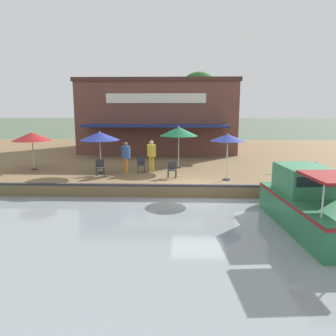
{
  "coord_description": "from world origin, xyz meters",
  "views": [
    {
      "loc": [
        14.72,
        -0.9,
        4.26
      ],
      "look_at": [
        -1.0,
        -1.47,
        1.3
      ],
      "focal_mm": 35.0,
      "sensor_mm": 36.0,
      "label": 1
    }
  ],
  "objects_px": {
    "patio_umbrella_back_row": "(179,131)",
    "cafe_chair_facing_river": "(172,169)",
    "cafe_chair_under_first_umbrella": "(313,170)",
    "cafe_chair_back_row_seat": "(100,166)",
    "patio_umbrella_by_entrance": "(228,138)",
    "person_mid_patio": "(152,152)",
    "tree_upstream_bank": "(197,94)",
    "cafe_chair_beside_entrance": "(141,164)",
    "patio_umbrella_far_corner": "(100,136)",
    "motorboat_nearest_quay": "(305,203)",
    "patio_umbrella_near_quay_edge": "(32,137)",
    "waterfront_restaurant": "(159,115)",
    "person_near_entrance": "(126,154)"
  },
  "relations": [
    {
      "from": "patio_umbrella_near_quay_edge",
      "to": "cafe_chair_beside_entrance",
      "type": "height_order",
      "value": "patio_umbrella_near_quay_edge"
    },
    {
      "from": "patio_umbrella_back_row",
      "to": "patio_umbrella_by_entrance",
      "type": "height_order",
      "value": "patio_umbrella_back_row"
    },
    {
      "from": "patio_umbrella_far_corner",
      "to": "patio_umbrella_back_row",
      "type": "relative_size",
      "value": 0.93
    },
    {
      "from": "cafe_chair_facing_river",
      "to": "person_near_entrance",
      "type": "height_order",
      "value": "person_near_entrance"
    },
    {
      "from": "patio_umbrella_far_corner",
      "to": "person_near_entrance",
      "type": "distance_m",
      "value": 1.71
    },
    {
      "from": "patio_umbrella_near_quay_edge",
      "to": "patio_umbrella_back_row",
      "type": "relative_size",
      "value": 0.89
    },
    {
      "from": "patio_umbrella_back_row",
      "to": "cafe_chair_facing_river",
      "type": "bearing_deg",
      "value": -6.5
    },
    {
      "from": "patio_umbrella_near_quay_edge",
      "to": "motorboat_nearest_quay",
      "type": "relative_size",
      "value": 0.35
    },
    {
      "from": "cafe_chair_back_row_seat",
      "to": "cafe_chair_facing_river",
      "type": "relative_size",
      "value": 1.0
    },
    {
      "from": "waterfront_restaurant",
      "to": "cafe_chair_back_row_seat",
      "type": "xyz_separation_m",
      "value": [
        11.28,
        -2.52,
        -2.42
      ]
    },
    {
      "from": "cafe_chair_facing_river",
      "to": "patio_umbrella_far_corner",
      "type": "bearing_deg",
      "value": -104.92
    },
    {
      "from": "cafe_chair_under_first_umbrella",
      "to": "cafe_chair_facing_river",
      "type": "xyz_separation_m",
      "value": [
        -0.07,
        -7.2,
        0.0
      ]
    },
    {
      "from": "person_mid_patio",
      "to": "tree_upstream_bank",
      "type": "xyz_separation_m",
      "value": [
        -14.13,
        3.29,
        3.74
      ]
    },
    {
      "from": "waterfront_restaurant",
      "to": "cafe_chair_under_first_umbrella",
      "type": "bearing_deg",
      "value": 36.0
    },
    {
      "from": "patio_umbrella_far_corner",
      "to": "cafe_chair_under_first_umbrella",
      "type": "bearing_deg",
      "value": 84.17
    },
    {
      "from": "waterfront_restaurant",
      "to": "person_near_entrance",
      "type": "height_order",
      "value": "waterfront_restaurant"
    },
    {
      "from": "cafe_chair_facing_river",
      "to": "person_mid_patio",
      "type": "distance_m",
      "value": 2.15
    },
    {
      "from": "cafe_chair_beside_entrance",
      "to": "person_mid_patio",
      "type": "height_order",
      "value": "person_mid_patio"
    },
    {
      "from": "person_near_entrance",
      "to": "waterfront_restaurant",
      "type": "bearing_deg",
      "value": 173.6
    },
    {
      "from": "patio_umbrella_by_entrance",
      "to": "tree_upstream_bank",
      "type": "distance_m",
      "value": 16.49
    },
    {
      "from": "cafe_chair_beside_entrance",
      "to": "tree_upstream_bank",
      "type": "relative_size",
      "value": 0.12
    },
    {
      "from": "person_mid_patio",
      "to": "tree_upstream_bank",
      "type": "bearing_deg",
      "value": 166.9
    },
    {
      "from": "cafe_chair_back_row_seat",
      "to": "patio_umbrella_by_entrance",
      "type": "bearing_deg",
      "value": 81.88
    },
    {
      "from": "patio_umbrella_far_corner",
      "to": "cafe_chair_beside_entrance",
      "type": "xyz_separation_m",
      "value": [
        -0.33,
        2.22,
        -1.59
      ]
    },
    {
      "from": "patio_umbrella_far_corner",
      "to": "patio_umbrella_by_entrance",
      "type": "distance_m",
      "value": 6.95
    },
    {
      "from": "motorboat_nearest_quay",
      "to": "tree_upstream_bank",
      "type": "relative_size",
      "value": 0.91
    },
    {
      "from": "tree_upstream_bank",
      "to": "cafe_chair_back_row_seat",
      "type": "bearing_deg",
      "value": -21.38
    },
    {
      "from": "cafe_chair_facing_river",
      "to": "person_mid_patio",
      "type": "bearing_deg",
      "value": -143.61
    },
    {
      "from": "motorboat_nearest_quay",
      "to": "person_mid_patio",
      "type": "bearing_deg",
      "value": -138.18
    },
    {
      "from": "patio_umbrella_back_row",
      "to": "cafe_chair_under_first_umbrella",
      "type": "distance_m",
      "value": 7.65
    },
    {
      "from": "cafe_chair_under_first_umbrella",
      "to": "cafe_chair_back_row_seat",
      "type": "distance_m",
      "value": 11.13
    },
    {
      "from": "patio_umbrella_near_quay_edge",
      "to": "person_near_entrance",
      "type": "relative_size",
      "value": 1.28
    },
    {
      "from": "patio_umbrella_by_entrance",
      "to": "cafe_chair_under_first_umbrella",
      "type": "bearing_deg",
      "value": 95.08
    },
    {
      "from": "patio_umbrella_by_entrance",
      "to": "person_mid_patio",
      "type": "xyz_separation_m",
      "value": [
        -2.12,
        -3.98,
        -1.01
      ]
    },
    {
      "from": "motorboat_nearest_quay",
      "to": "patio_umbrella_far_corner",
      "type": "bearing_deg",
      "value": -125.07
    },
    {
      "from": "cafe_chair_beside_entrance",
      "to": "person_mid_patio",
      "type": "xyz_separation_m",
      "value": [
        -0.25,
        0.58,
        0.65
      ]
    },
    {
      "from": "motorboat_nearest_quay",
      "to": "tree_upstream_bank",
      "type": "height_order",
      "value": "tree_upstream_bank"
    },
    {
      "from": "patio_umbrella_near_quay_edge",
      "to": "cafe_chair_under_first_umbrella",
      "type": "xyz_separation_m",
      "value": [
        2.04,
        15.42,
        -1.47
      ]
    },
    {
      "from": "patio_umbrella_far_corner",
      "to": "cafe_chair_under_first_umbrella",
      "type": "xyz_separation_m",
      "value": [
        1.15,
        11.22,
        -1.59
      ]
    },
    {
      "from": "waterfront_restaurant",
      "to": "patio_umbrella_by_entrance",
      "type": "relative_size",
      "value": 5.34
    },
    {
      "from": "person_near_entrance",
      "to": "tree_upstream_bank",
      "type": "xyz_separation_m",
      "value": [
        -14.7,
        4.67,
        3.76
      ]
    },
    {
      "from": "cafe_chair_under_first_umbrella",
      "to": "cafe_chair_back_row_seat",
      "type": "height_order",
      "value": "same"
    },
    {
      "from": "waterfront_restaurant",
      "to": "patio_umbrella_by_entrance",
      "type": "height_order",
      "value": "waterfront_restaurant"
    },
    {
      "from": "patio_umbrella_far_corner",
      "to": "cafe_chair_back_row_seat",
      "type": "relative_size",
      "value": 2.74
    },
    {
      "from": "cafe_chair_beside_entrance",
      "to": "person_near_entrance",
      "type": "distance_m",
      "value": 1.06
    },
    {
      "from": "person_near_entrance",
      "to": "cafe_chair_facing_river",
      "type": "bearing_deg",
      "value": 67.49
    },
    {
      "from": "waterfront_restaurant",
      "to": "patio_umbrella_by_entrance",
      "type": "xyz_separation_m",
      "value": [
        12.23,
        4.16,
        -0.77
      ]
    },
    {
      "from": "patio_umbrella_back_row",
      "to": "person_mid_patio",
      "type": "height_order",
      "value": "patio_umbrella_back_row"
    },
    {
      "from": "cafe_chair_back_row_seat",
      "to": "patio_umbrella_far_corner",
      "type": "bearing_deg",
      "value": -170.53
    },
    {
      "from": "patio_umbrella_back_row",
      "to": "cafe_chair_back_row_seat",
      "type": "relative_size",
      "value": 2.96
    }
  ]
}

